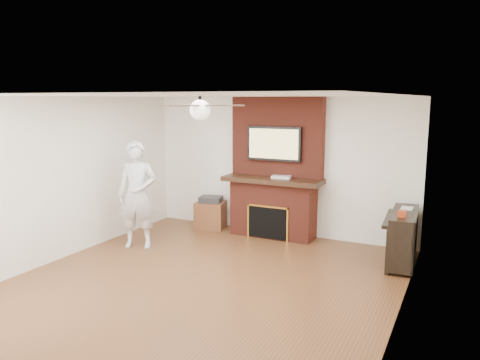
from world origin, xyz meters
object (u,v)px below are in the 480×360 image
at_px(fireplace, 275,182).
at_px(person, 137,195).
at_px(side_table, 211,213).
at_px(piano, 403,236).

distance_m(fireplace, person, 2.42).
relative_size(person, side_table, 2.79).
xyz_separation_m(side_table, piano, (3.59, -0.48, 0.15)).
relative_size(side_table, piano, 0.51).
relative_size(person, piano, 1.43).
bearing_deg(person, side_table, 48.97).
relative_size(fireplace, piano, 2.00).
height_order(fireplace, side_table, fireplace).
bearing_deg(side_table, piano, -20.86).
height_order(fireplace, piano, fireplace).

